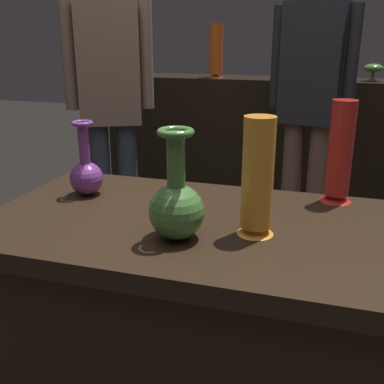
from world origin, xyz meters
TOP-DOWN VIEW (x-y plane):
  - display_plinth at (0.00, 0.00)m, footprint 1.20×0.64m
  - back_display_shelf at (0.00, 2.20)m, footprint 2.60×0.40m
  - vase_centerpiece at (-0.04, -0.12)m, footprint 0.14×0.14m
  - vase_tall_behind at (0.14, -0.04)m, footprint 0.09×0.09m
  - vase_left_accent at (0.33, 0.27)m, footprint 0.09×0.09m
  - vase_right_accent at (-0.41, 0.11)m, footprint 0.10×0.10m
  - shelf_vase_left at (-0.52, 2.15)m, footprint 0.11×0.11m
  - shelf_vase_right at (0.52, 2.15)m, footprint 0.12×0.12m
  - visitor_center_back at (0.17, 1.56)m, footprint 0.46×0.24m
  - visitor_near_left at (-0.86, 1.18)m, footprint 0.43×0.30m

SIDE VIEW (x-z plane):
  - display_plinth at x=0.00m, z-range 0.00..0.80m
  - back_display_shelf at x=0.00m, z-range 0.00..0.99m
  - vase_right_accent at x=-0.41m, z-range 0.76..0.98m
  - vase_centerpiece at x=-0.04m, z-range 0.75..1.02m
  - vase_tall_behind at x=0.14m, z-range 0.80..1.09m
  - vase_left_accent at x=0.33m, z-range 0.79..1.09m
  - visitor_center_back at x=0.17m, z-range 0.14..1.77m
  - visitor_near_left at x=-0.86m, z-range 0.15..1.79m
  - shelf_vase_right at x=0.52m, z-range 1.01..1.12m
  - shelf_vase_left at x=-0.52m, z-range 0.99..1.34m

